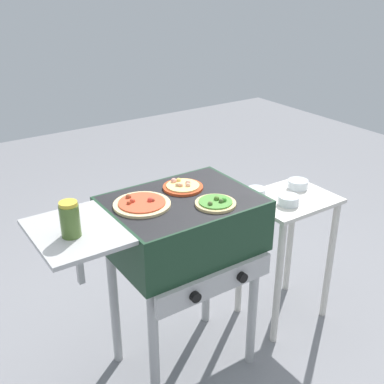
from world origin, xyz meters
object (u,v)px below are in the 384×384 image
at_px(pizza_veggie, 216,203).
at_px(grill, 180,230).
at_px(prep_table, 287,233).
at_px(topping_bowl_near, 256,193).
at_px(sauce_jar, 70,219).
at_px(pizza_pepperoni, 142,204).
at_px(topping_bowl_middle, 298,184).
at_px(pizza_cheese, 183,186).
at_px(topping_bowl_far, 289,200).

bearing_deg(pizza_veggie, grill, 128.94).
relative_size(prep_table, topping_bowl_near, 7.67).
bearing_deg(sauce_jar, topping_bowl_near, 7.88).
relative_size(pizza_veggie, prep_table, 0.23).
height_order(pizza_veggie, topping_bowl_near, pizza_veggie).
height_order(pizza_pepperoni, pizza_veggie, same).
bearing_deg(topping_bowl_middle, sauce_jar, -175.61).
relative_size(pizza_cheese, topping_bowl_near, 1.89).
height_order(sauce_jar, topping_bowl_middle, sauce_jar).
bearing_deg(pizza_cheese, pizza_veggie, -83.91).
distance_m(prep_table, topping_bowl_far, 0.24).
relative_size(pizza_cheese, topping_bowl_middle, 1.70).
bearing_deg(topping_bowl_near, topping_bowl_middle, -9.89).
xyz_separation_m(pizza_veggie, topping_bowl_near, (0.44, 0.23, -0.16)).
distance_m(topping_bowl_near, topping_bowl_middle, 0.26).
height_order(pizza_veggie, prep_table, pizza_veggie).
relative_size(grill, sauce_jar, 6.97).
xyz_separation_m(sauce_jar, prep_table, (1.17, 0.04, -0.44)).
bearing_deg(sauce_jar, prep_table, 1.73).
xyz_separation_m(grill, prep_table, (0.67, 0.00, -0.23)).
bearing_deg(sauce_jar, grill, 3.57).
bearing_deg(topping_bowl_far, topping_bowl_middle, 32.56).
bearing_deg(prep_table, sauce_jar, -178.27).
bearing_deg(prep_table, pizza_cheese, 171.32).
relative_size(pizza_pepperoni, topping_bowl_far, 2.28).
bearing_deg(prep_table, grill, -179.63).
distance_m(pizza_pepperoni, topping_bowl_middle, 0.96).
xyz_separation_m(pizza_pepperoni, prep_table, (0.83, -0.04, -0.38)).
xyz_separation_m(grill, topping_bowl_near, (0.53, 0.11, -0.00)).
relative_size(sauce_jar, topping_bowl_near, 1.44).
xyz_separation_m(topping_bowl_near, topping_bowl_far, (0.07, -0.16, -0.00)).
height_order(sauce_jar, prep_table, sauce_jar).
bearing_deg(sauce_jar, pizza_pepperoni, 12.69).
bearing_deg(pizza_pepperoni, pizza_cheese, 12.33).
bearing_deg(topping_bowl_middle, topping_bowl_near, 170.11).
height_order(pizza_pepperoni, pizza_cheese, pizza_cheese).
relative_size(topping_bowl_near, topping_bowl_far, 0.91).
bearing_deg(grill, topping_bowl_middle, 4.90).
distance_m(prep_table, topping_bowl_near, 0.29).
height_order(grill, prep_table, grill).
bearing_deg(prep_table, topping_bowl_far, -142.28).
bearing_deg(pizza_pepperoni, topping_bowl_near, 5.53).
xyz_separation_m(pizza_pepperoni, sauce_jar, (-0.33, -0.08, 0.06)).
relative_size(pizza_pepperoni, topping_bowl_near, 2.51).
height_order(pizza_veggie, topping_bowl_far, pizza_veggie).
bearing_deg(prep_table, pizza_pepperoni, 177.26).
bearing_deg(pizza_cheese, topping_bowl_far, -15.14).
distance_m(pizza_cheese, topping_bowl_middle, 0.73).
bearing_deg(topping_bowl_near, pizza_veggie, -151.87).
height_order(pizza_cheese, sauce_jar, sauce_jar).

